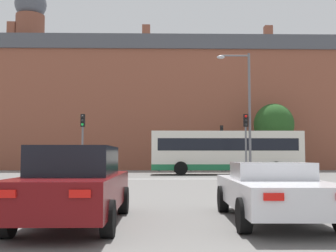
{
  "coord_description": "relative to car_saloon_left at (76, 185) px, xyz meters",
  "views": [
    {
      "loc": [
        -0.39,
        -3.13,
        1.37
      ],
      "look_at": [
        0.22,
        27.91,
        3.61
      ],
      "focal_mm": 45.0,
      "sensor_mm": 36.0,
      "label": 1
    }
  ],
  "objects": [
    {
      "name": "stop_line_strip",
      "position": [
        2.11,
        16.82,
        -0.79
      ],
      "size": [
        7.65,
        0.3,
        0.01
      ],
      "primitive_type": "cube",
      "color": "silver",
      "rests_on": "ground_plane"
    },
    {
      "name": "far_pavement",
      "position": [
        2.11,
        30.17,
        -0.79
      ],
      "size": [
        68.5,
        2.5,
        0.01
      ],
      "primitive_type": "cube",
      "color": "gray",
      "rests_on": "ground_plane"
    },
    {
      "name": "brick_civic_building",
      "position": [
        -0.5,
        38.08,
        6.25
      ],
      "size": [
        44.53,
        10.51,
        20.34
      ],
      "color": "brown",
      "rests_on": "ground_plane"
    },
    {
      "name": "car_saloon_left",
      "position": [
        0.0,
        0.0,
        0.0
      ],
      "size": [
        1.92,
        4.87,
        1.58
      ],
      "rotation": [
        0.0,
        0.0,
        -0.0
      ],
      "color": "#600C0F",
      "rests_on": "ground_plane"
    },
    {
      "name": "car_roadster_right",
      "position": [
        4.13,
        0.31,
        -0.15
      ],
      "size": [
        2.07,
        4.81,
        1.24
      ],
      "rotation": [
        0.0,
        0.0,
        -0.02
      ],
      "color": "silver",
      "rests_on": "ground_plane"
    },
    {
      "name": "bus_crossing_lead",
      "position": [
        6.73,
        23.09,
        0.95
      ],
      "size": [
        11.24,
        2.63,
        3.24
      ],
      "rotation": [
        0.0,
        0.0,
        1.57
      ],
      "color": "silver",
      "rests_on": "ground_plane"
    },
    {
      "name": "traffic_light_near_right",
      "position": [
        7.16,
        17.74,
        1.93
      ],
      "size": [
        0.26,
        0.31,
        4.04
      ],
      "color": "slate",
      "rests_on": "ground_plane"
    },
    {
      "name": "traffic_light_near_left",
      "position": [
        -3.15,
        17.87,
        1.93
      ],
      "size": [
        0.26,
        0.31,
        4.03
      ],
      "color": "slate",
      "rests_on": "ground_plane"
    },
    {
      "name": "traffic_light_far_right",
      "position": [
        7.36,
        29.4,
        2.02
      ],
      "size": [
        0.26,
        0.31,
        4.18
      ],
      "color": "slate",
      "rests_on": "ground_plane"
    },
    {
      "name": "street_lamp_junction",
      "position": [
        7.09,
        17.76,
        4.01
      ],
      "size": [
        2.14,
        0.36,
        7.96
      ],
      "color": "slate",
      "rests_on": "ground_plane"
    },
    {
      "name": "pedestrian_waiting",
      "position": [
        1.67,
        30.24,
        0.2
      ],
      "size": [
        0.37,
        0.46,
        1.7
      ],
      "rotation": [
        0.0,
        0.0,
        1.12
      ],
      "color": "#333851",
      "rests_on": "ground_plane"
    },
    {
      "name": "pedestrian_walking_east",
      "position": [
        7.84,
        30.34,
        0.31
      ],
      "size": [
        0.3,
        0.44,
        1.85
      ],
      "rotation": [
        0.0,
        0.0,
        1.35
      ],
      "color": "#333851",
      "rests_on": "ground_plane"
    },
    {
      "name": "pedestrian_walking_west",
      "position": [
        4.58,
        30.08,
        0.24
      ],
      "size": [
        0.34,
        0.45,
        1.75
      ],
      "rotation": [
        0.0,
        0.0,
        1.92
      ],
      "color": "brown",
      "rests_on": "ground_plane"
    },
    {
      "name": "tree_by_building",
      "position": [
        12.33,
        30.1,
        3.52
      ],
      "size": [
        3.7,
        3.7,
        6.27
      ],
      "color": "#4C3823",
      "rests_on": "ground_plane"
    }
  ]
}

